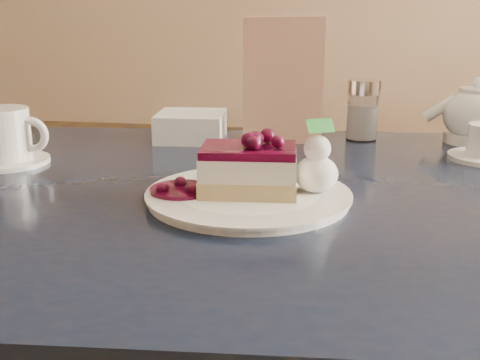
% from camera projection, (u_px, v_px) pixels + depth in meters
% --- Properties ---
extents(main_table, '(1.40, 1.00, 0.83)m').
position_uv_depth(main_table, '(251.00, 243.00, 0.92)').
color(main_table, black).
rests_on(main_table, ground).
extents(dessert_plate, '(0.28, 0.28, 0.01)m').
position_uv_depth(dessert_plate, '(248.00, 196.00, 0.84)').
color(dessert_plate, white).
rests_on(dessert_plate, main_table).
extents(cheesecake_slice, '(0.14, 0.11, 0.07)m').
position_uv_depth(cheesecake_slice, '(249.00, 170.00, 0.83)').
color(cheesecake_slice, tan).
rests_on(cheesecake_slice, dessert_plate).
extents(whipped_cream, '(0.06, 0.06, 0.05)m').
position_uv_depth(whipped_cream, '(316.00, 174.00, 0.83)').
color(whipped_cream, white).
rests_on(whipped_cream, dessert_plate).
extents(berry_sauce, '(0.09, 0.09, 0.01)m').
position_uv_depth(berry_sauce, '(181.00, 190.00, 0.84)').
color(berry_sauce, '#3E0326').
rests_on(berry_sauce, dessert_plate).
extents(coffee_set, '(0.15, 0.14, 0.10)m').
position_uv_depth(coffee_set, '(6.00, 139.00, 1.03)').
color(coffee_set, white).
rests_on(coffee_set, main_table).
extents(tea_set, '(0.18, 0.27, 0.12)m').
position_uv_depth(tea_set, '(476.00, 122.00, 1.16)').
color(tea_set, white).
rests_on(tea_set, main_table).
extents(menu_card, '(0.16, 0.05, 0.24)m').
position_uv_depth(menu_card, '(283.00, 81.00, 1.17)').
color(menu_card, beige).
rests_on(menu_card, main_table).
extents(sugar_shaker, '(0.07, 0.07, 0.12)m').
position_uv_depth(sugar_shaker, '(363.00, 109.00, 1.21)').
color(sugar_shaker, white).
rests_on(sugar_shaker, main_table).
extents(napkin_stack, '(0.14, 0.14, 0.06)m').
position_uv_depth(napkin_stack, '(191.00, 126.00, 1.22)').
color(napkin_stack, white).
rests_on(napkin_stack, main_table).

